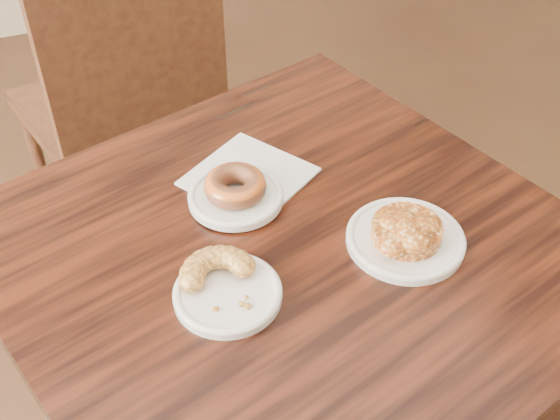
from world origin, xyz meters
name	(u,v)px	position (x,y,z in m)	size (l,w,h in m)	color
cafe_table	(288,388)	(-0.02, 0.15, 0.38)	(0.82, 0.82, 0.75)	black
chair_far	(116,108)	(-0.14, 1.08, 0.45)	(0.48, 0.48, 0.90)	black
napkin	(249,176)	(-0.03, 0.33, 0.75)	(0.18, 0.18, 0.00)	white
plate_donut	(236,197)	(-0.07, 0.28, 0.76)	(0.15, 0.15, 0.01)	white
plate_cruller	(228,294)	(-0.14, 0.09, 0.76)	(0.15, 0.15, 0.01)	white
plate_fritter	(405,239)	(0.14, 0.09, 0.76)	(0.18, 0.18, 0.01)	silver
glazed_donut	(235,186)	(-0.07, 0.28, 0.78)	(0.10, 0.10, 0.04)	#954A15
apple_fritter	(407,228)	(0.14, 0.09, 0.78)	(0.15, 0.15, 0.03)	#4C1C08
cruller_fragment	(227,283)	(-0.14, 0.09, 0.78)	(0.12, 0.12, 0.03)	#5C3612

